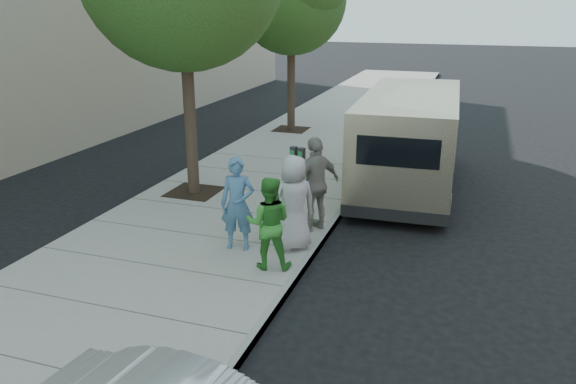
% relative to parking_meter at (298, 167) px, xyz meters
% --- Properties ---
extents(ground, '(120.00, 120.00, 0.00)m').
position_rel_parking_meter_xyz_m(ground, '(-0.66, -1.54, -1.30)').
color(ground, black).
rests_on(ground, ground).
extents(sidewalk, '(5.00, 60.00, 0.15)m').
position_rel_parking_meter_xyz_m(sidewalk, '(-1.66, -1.54, -1.22)').
color(sidewalk, gray).
rests_on(sidewalk, ground).
extents(curb_face, '(0.12, 60.00, 0.16)m').
position_rel_parking_meter_xyz_m(curb_face, '(0.78, -1.54, -1.22)').
color(curb_face, gray).
rests_on(curb_face, ground).
extents(parking_meter, '(0.34, 0.19, 1.58)m').
position_rel_parking_meter_xyz_m(parking_meter, '(0.00, 0.00, 0.00)').
color(parking_meter, gray).
rests_on(parking_meter, sidewalk).
extents(van, '(2.49, 6.73, 2.46)m').
position_rel_parking_meter_xyz_m(van, '(1.91, 3.38, 0.01)').
color(van, beige).
rests_on(van, ground).
extents(person_officer, '(0.72, 0.55, 1.78)m').
position_rel_parking_meter_xyz_m(person_officer, '(-0.58, -1.86, -0.26)').
color(person_officer, teal).
rests_on(person_officer, sidewalk).
extents(person_green_shirt, '(0.94, 0.82, 1.66)m').
position_rel_parking_meter_xyz_m(person_green_shirt, '(0.25, -2.42, -0.31)').
color(person_green_shirt, green).
rests_on(person_green_shirt, sidewalk).
extents(person_gray_shirt, '(1.05, 1.03, 1.82)m').
position_rel_parking_meter_xyz_m(person_gray_shirt, '(0.41, -1.52, -0.24)').
color(person_gray_shirt, '#B3B2B5').
rests_on(person_gray_shirt, sidewalk).
extents(person_striped_polo, '(1.06, 1.20, 1.95)m').
position_rel_parking_meter_xyz_m(person_striped_polo, '(0.54, -0.48, -0.17)').
color(person_striped_polo, gray).
rests_on(person_striped_polo, sidewalk).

